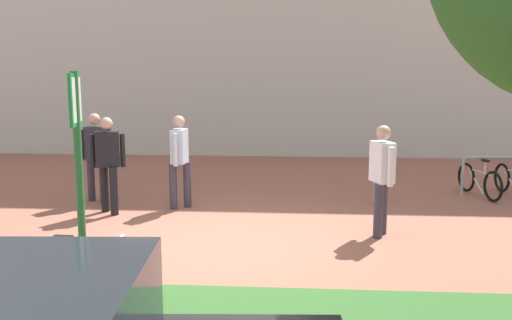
{
  "coord_description": "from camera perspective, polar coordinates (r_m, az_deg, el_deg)",
  "views": [
    {
      "loc": [
        1.08,
        -7.81,
        2.58
      ],
      "look_at": [
        0.45,
        1.08,
        1.1
      ],
      "focal_mm": 39.2,
      "sensor_mm": 36.0,
      "label": 1
    }
  ],
  "objects": [
    {
      "name": "bike_at_sign",
      "position": [
        6.26,
        -17.31,
        -11.88
      ],
      "size": [
        1.68,
        0.42,
        0.86
      ],
      "color": "black",
      "rests_on": "ground"
    },
    {
      "name": "person_suited_dark",
      "position": [
        11.1,
        -16.04,
        0.8
      ],
      "size": [
        0.55,
        0.4,
        1.72
      ],
      "color": "#383342",
      "rests_on": "ground"
    },
    {
      "name": "person_shirt_blue",
      "position": [
        10.3,
        -7.81,
        0.44
      ],
      "size": [
        0.37,
        0.61,
        1.72
      ],
      "color": "#383342",
      "rests_on": "ground"
    },
    {
      "name": "bollard_steel",
      "position": [
        10.98,
        12.38,
        -1.97
      ],
      "size": [
        0.16,
        0.16,
        0.9
      ],
      "primitive_type": "cylinder",
      "color": "#ADADB2",
      "rests_on": "ground"
    },
    {
      "name": "person_suited_navy",
      "position": [
        10.18,
        -14.88,
        0.1
      ],
      "size": [
        0.59,
        0.36,
        1.72
      ],
      "color": "black",
      "rests_on": "ground"
    },
    {
      "name": "parking_sign_post",
      "position": [
        5.84,
        -17.67,
        -0.09
      ],
      "size": [
        0.08,
        0.36,
        2.55
      ],
      "color": "#2D7238",
      "rests_on": "ground"
    },
    {
      "name": "person_shirt_white",
      "position": [
        8.72,
        12.72,
        -1.35
      ],
      "size": [
        0.36,
        0.58,
        1.72
      ],
      "color": "#383342",
      "rests_on": "ground"
    },
    {
      "name": "ground_plane",
      "position": [
        8.29,
        -3.7,
        -8.71
      ],
      "size": [
        60.0,
        60.0,
        0.0
      ],
      "primitive_type": "plane",
      "color": "#9E5B47"
    },
    {
      "name": "planter_strip",
      "position": [
        5.92,
        -0.58,
        -15.54
      ],
      "size": [
        7.0,
        1.1,
        0.16
      ],
      "primitive_type": "cube",
      "color": "#336028",
      "rests_on": "ground"
    }
  ]
}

